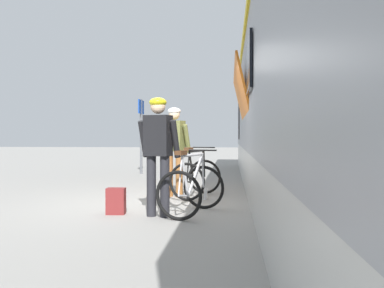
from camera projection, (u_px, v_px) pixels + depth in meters
name	position (u px, v px, depth m)	size (l,w,h in m)	color
ground_plane	(157.00, 204.00, 7.15)	(80.00, 80.00, 0.00)	gray
train_car	(320.00, 98.00, 8.18)	(3.23, 17.92, 3.88)	gray
cyclist_near_in_dark	(158.00, 146.00, 6.00)	(0.66, 0.41, 1.76)	#232328
cyclist_far_in_olive	(174.00, 143.00, 8.02)	(0.66, 0.46, 1.76)	#935B2D
bicycle_near_silver	(192.00, 188.00, 6.18)	(0.98, 1.23, 0.99)	black
bicycle_far_black	(196.00, 177.00, 7.96)	(0.96, 1.22, 0.99)	black
backpack_on_platform	(116.00, 201.00, 6.20)	(0.28, 0.18, 0.40)	maroon
water_bottle_near_the_bikes	(206.00, 194.00, 7.67)	(0.07, 0.07, 0.21)	silver
platform_sign_post	(141.00, 123.00, 13.05)	(0.08, 0.70, 2.40)	#595B60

